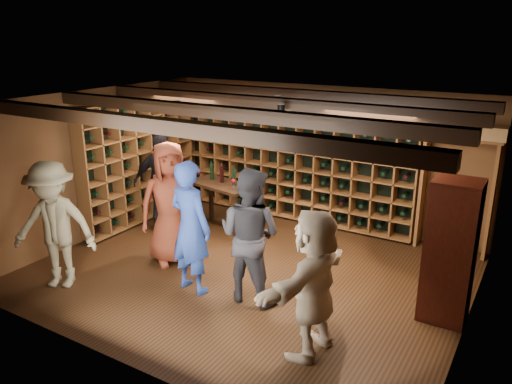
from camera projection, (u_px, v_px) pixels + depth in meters
The scene contains 13 objects.
ground at pixel (248, 272), 7.38m from camera, with size 6.00×6.00×0.00m, color black.
room_shell at pixel (249, 107), 6.68m from camera, with size 6.00×6.00×6.00m.
wine_rack_back at pixel (290, 159), 9.18m from camera, with size 4.65×0.30×2.20m.
wine_rack_left at pixel (140, 160), 9.08m from camera, with size 0.30×2.65×2.20m.
crate_shelf at pixel (461, 157), 7.61m from camera, with size 1.20×0.32×2.07m.
display_cabinet at pixel (449, 254), 5.95m from camera, with size 0.55×0.50×1.75m.
man_blue_shirt at pixel (190, 227), 6.61m from camera, with size 0.67×0.44×1.83m, color navy.
man_grey_suit at pixel (250, 235), 6.40m from camera, with size 0.87×0.68×1.79m, color black.
guest_red_floral at pixel (170, 204), 7.46m from camera, with size 0.92×0.60×1.87m, color maroon.
guest_woman_black at pixel (163, 183), 8.63m from camera, with size 1.04×0.43×1.77m, color black.
guest_khaki at pixel (54, 225), 6.74m from camera, with size 1.15×0.66×1.78m, color #7D7556.
guest_beige at pixel (313, 283), 5.30m from camera, with size 1.55×0.49×1.67m, color tan.
tasting_table at pixel (222, 189), 8.61m from camera, with size 1.28×0.80×1.18m.
Camera 1 is at (3.53, -5.65, 3.39)m, focal length 35.00 mm.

